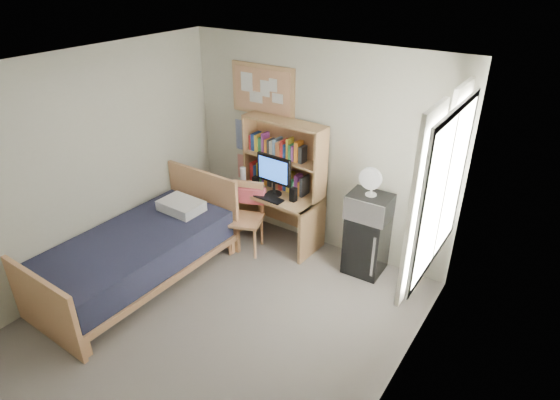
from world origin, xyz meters
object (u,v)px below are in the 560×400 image
Objects in this scene: mini_fridge at (366,243)px; speaker_right at (293,195)px; desk at (277,217)px; monitor at (274,176)px; desk_fan at (372,182)px; speaker_left at (256,182)px; bulletin_board at (263,90)px; bed at (137,259)px; desk_chair at (245,219)px; microwave at (370,206)px.

speaker_right is (-0.96, -0.12, 0.43)m from mini_fridge.
monitor is (-0.00, -0.06, 0.62)m from desk.
monitor is 1.67× the size of desk_fan.
mini_fridge is at bearing 6.47° from speaker_left.
bulletin_board is 2.55m from bed.
speaker_right is (0.50, 0.34, 0.35)m from desk_chair.
desk is 3.62× the size of desk_fan.
bed is at bearing -123.06° from speaker_right.
desk_chair is 2.86× the size of desk_fan.
mini_fridge is at bearing 8.00° from monitor.
speaker_left reaches higher than bed.
mini_fridge is 2.36× the size of desk_fan.
bulletin_board is at bearing 109.99° from speaker_left.
desk_chair is 1.59m from microwave.
desk is 1.37m from microwave.
bulletin_board is 0.42× the size of bed.
desk_fan is at bearing 7.10° from monitor.
speaker_left is (-0.09, 0.37, 0.35)m from desk_chair.
speaker_right is at bearing -174.39° from mini_fridge.
mini_fridge is 4.56× the size of speaker_left.
bulletin_board is 1.37m from speaker_right.
bed is 1.91m from monitor.
bed is 12.39× the size of speaker_right.
bulletin_board is 1.25× the size of mini_fridge.
monitor reaches higher than speaker_left.
desk_chair reaches higher than mini_fridge.
bulletin_board is 5.22× the size of speaker_right.
mini_fridge is at bearing 10.47° from speaker_right.
bulletin_board is at bearing 147.42° from desk.
bulletin_board reaches higher than desk_chair.
mini_fridge is 1.06m from speaker_right.
bed is at bearing -143.05° from mini_fridge.
speaker_left is (-1.56, -0.09, 0.42)m from mini_fridge.
bed is at bearing -105.67° from speaker_left.
speaker_right reaches higher than desk.
speaker_left is at bearing -179.12° from microwave.
desk_chair is 1.21× the size of mini_fridge.
desk_chair is at bearing -164.32° from mini_fridge.
bulletin_board is 1.17m from speaker_left.
speaker_right is at bearing -0.00° from speaker_left.
speaker_left is at bearing -168.69° from desk.
monitor is at bearing 39.02° from desk_chair.
desk is (0.40, -0.29, -1.56)m from bulletin_board.
desk_fan is at bearing -4.17° from desk_chair.
monitor is 1.27m from microwave.
desk_chair is 0.51m from speaker_left.
desk_fan is (1.66, -0.26, -0.73)m from bulletin_board.
desk is 6.37× the size of speaker_right.
desk is 1.51m from desk_fan.
speaker_right is at bearing 55.17° from bed.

